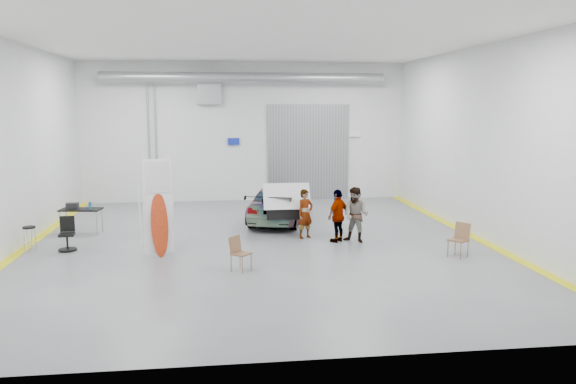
{
  "coord_description": "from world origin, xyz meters",
  "views": [
    {
      "loc": [
        -1.17,
        -16.57,
        4.12
      ],
      "look_at": [
        0.94,
        0.4,
        1.5
      ],
      "focal_mm": 35.0,
      "sensor_mm": 36.0,
      "label": 1
    }
  ],
  "objects": [
    {
      "name": "ground",
      "position": [
        0.0,
        0.0,
        0.0
      ],
      "size": [
        16.0,
        16.0,
        0.0
      ],
      "primitive_type": "plane",
      "color": "slate",
      "rests_on": "ground"
    },
    {
      "name": "room_shell",
      "position": [
        0.24,
        2.22,
        4.08
      ],
      "size": [
        14.02,
        16.18,
        6.01
      ],
      "color": "silver",
      "rests_on": "ground"
    },
    {
      "name": "person_a",
      "position": [
        1.51,
        0.52,
        0.78
      ],
      "size": [
        0.67,
        0.6,
        1.56
      ],
      "primitive_type": "imported",
      "rotation": [
        0.0,
        0.0,
        0.51
      ],
      "color": "#977852",
      "rests_on": "ground"
    },
    {
      "name": "person_b",
      "position": [
        2.96,
        -0.19,
        0.85
      ],
      "size": [
        1.04,
        1.0,
        1.7
      ],
      "primitive_type": "imported",
      "rotation": [
        0.0,
        0.0,
        -0.62
      ],
      "color": "teal",
      "rests_on": "ground"
    },
    {
      "name": "sedan_car",
      "position": [
        1.0,
        3.22,
        0.65
      ],
      "size": [
        3.04,
        4.82,
        1.3
      ],
      "primitive_type": "imported",
      "rotation": [
        0.0,
        0.0,
        2.85
      ],
      "color": "silver",
      "rests_on": "ground"
    },
    {
      "name": "office_chair",
      "position": [
        -5.53,
        -0.13,
        0.42
      ],
      "size": [
        0.51,
        0.51,
        0.96
      ],
      "rotation": [
        0.0,
        0.0,
        0.1
      ],
      "color": "black",
      "rests_on": "ground"
    },
    {
      "name": "person_c",
      "position": [
        2.42,
        -0.1,
        0.82
      ],
      "size": [
        0.96,
        0.92,
        1.63
      ],
      "primitive_type": "imported",
      "rotation": [
        0.0,
        0.0,
        3.88
      ],
      "color": "#9B5833",
      "rests_on": "ground"
    },
    {
      "name": "shop_stool",
      "position": [
        -6.58,
        -0.11,
        0.36
      ],
      "size": [
        0.37,
        0.37,
        0.72
      ],
      "rotation": [
        0.0,
        0.0,
        0.18
      ],
      "color": "black",
      "rests_on": "ground"
    },
    {
      "name": "trunk_lid",
      "position": [
        1.0,
        1.23,
        1.32
      ],
      "size": [
        1.52,
        0.92,
        0.04
      ],
      "primitive_type": "cube",
      "color": "silver",
      "rests_on": "sedan_car"
    },
    {
      "name": "work_table",
      "position": [
        -5.72,
        2.08,
        0.81
      ],
      "size": [
        1.36,
        0.8,
        1.05
      ],
      "rotation": [
        0.0,
        0.0,
        -0.12
      ],
      "color": "gray",
      "rests_on": "ground"
    },
    {
      "name": "folding_chair_far",
      "position": [
        5.33,
        -2.24,
        0.29
      ],
      "size": [
        0.61,
        0.72,
        0.94
      ],
      "rotation": [
        0.0,
        0.0,
        -0.94
      ],
      "color": "brown",
      "rests_on": "ground"
    },
    {
      "name": "folding_chair_near",
      "position": [
        -0.65,
        -2.82,
        0.27
      ],
      "size": [
        0.58,
        0.67,
        0.88
      ],
      "rotation": [
        0.0,
        0.0,
        0.86
      ],
      "color": "brown",
      "rests_on": "ground"
    },
    {
      "name": "surfboard_display",
      "position": [
        -2.91,
        -1.21,
        1.17
      ],
      "size": [
        0.77,
        0.44,
        2.88
      ],
      "rotation": [
        0.0,
        0.0,
        0.39
      ],
      "color": "white",
      "rests_on": "ground"
    }
  ]
}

